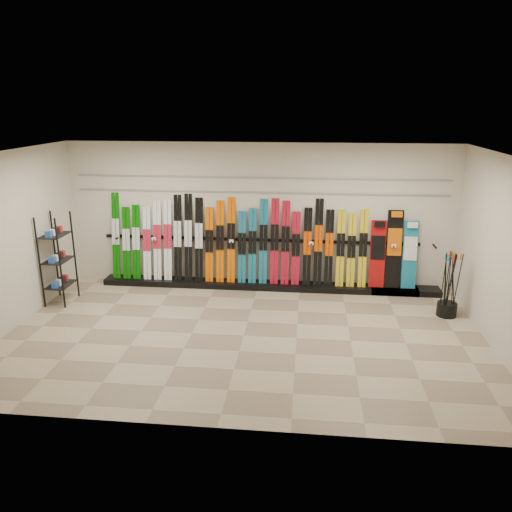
# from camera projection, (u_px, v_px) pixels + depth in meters

# --- Properties ---
(floor) EXTENTS (8.00, 8.00, 0.00)m
(floor) POSITION_uv_depth(u_px,v_px,m) (244.00, 336.00, 8.39)
(floor) COLOR #85725C
(floor) RESTS_ON ground
(back_wall) EXTENTS (8.00, 0.00, 8.00)m
(back_wall) POSITION_uv_depth(u_px,v_px,m) (259.00, 216.00, 10.32)
(back_wall) COLOR beige
(back_wall) RESTS_ON floor
(left_wall) EXTENTS (0.00, 5.00, 5.00)m
(left_wall) POSITION_uv_depth(u_px,v_px,m) (6.00, 243.00, 8.34)
(left_wall) COLOR beige
(left_wall) RESTS_ON floor
(right_wall) EXTENTS (0.00, 5.00, 5.00)m
(right_wall) POSITION_uv_depth(u_px,v_px,m) (505.00, 258.00, 7.54)
(right_wall) COLOR beige
(right_wall) RESTS_ON floor
(ceiling) EXTENTS (8.00, 8.00, 0.00)m
(ceiling) POSITION_uv_depth(u_px,v_px,m) (242.00, 155.00, 7.50)
(ceiling) COLOR silver
(ceiling) RESTS_ON back_wall
(ski_rack_base) EXTENTS (8.00, 0.40, 0.12)m
(ski_rack_base) POSITION_uv_depth(u_px,v_px,m) (268.00, 285.00, 10.51)
(ski_rack_base) COLOR black
(ski_rack_base) RESTS_ON floor
(skis) EXTENTS (5.37, 0.29, 1.83)m
(skis) POSITION_uv_depth(u_px,v_px,m) (235.00, 243.00, 10.39)
(skis) COLOR #086003
(skis) RESTS_ON ski_rack_base
(snowboards) EXTENTS (0.94, 0.24, 1.58)m
(snowboards) POSITION_uv_depth(u_px,v_px,m) (393.00, 253.00, 10.10)
(snowboards) COLOR #990C0C
(snowboards) RESTS_ON ski_rack_base
(accessory_rack) EXTENTS (0.40, 0.60, 1.75)m
(accessory_rack) POSITION_uv_depth(u_px,v_px,m) (58.00, 259.00, 9.58)
(accessory_rack) COLOR black
(accessory_rack) RESTS_ON floor
(pole_bin) EXTENTS (0.36, 0.36, 0.25)m
(pole_bin) POSITION_uv_depth(u_px,v_px,m) (447.00, 309.00, 9.14)
(pole_bin) COLOR black
(pole_bin) RESTS_ON floor
(ski_poles) EXTENTS (0.32, 0.31, 1.18)m
(ski_poles) POSITION_uv_depth(u_px,v_px,m) (449.00, 284.00, 9.00)
(ski_poles) COLOR black
(ski_poles) RESTS_ON pole_bin
(slatwall_rail_0) EXTENTS (7.60, 0.02, 0.03)m
(slatwall_rail_0) POSITION_uv_depth(u_px,v_px,m) (259.00, 192.00, 10.15)
(slatwall_rail_0) COLOR gray
(slatwall_rail_0) RESTS_ON back_wall
(slatwall_rail_1) EXTENTS (7.60, 0.02, 0.03)m
(slatwall_rail_1) POSITION_uv_depth(u_px,v_px,m) (259.00, 178.00, 10.07)
(slatwall_rail_1) COLOR gray
(slatwall_rail_1) RESTS_ON back_wall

